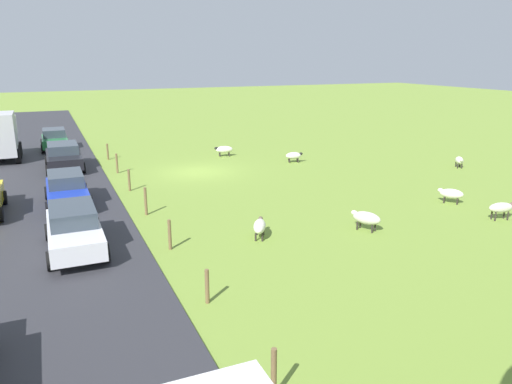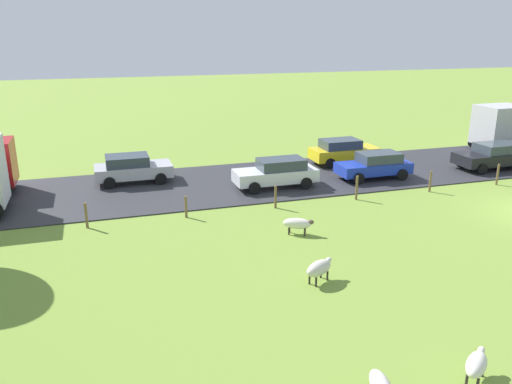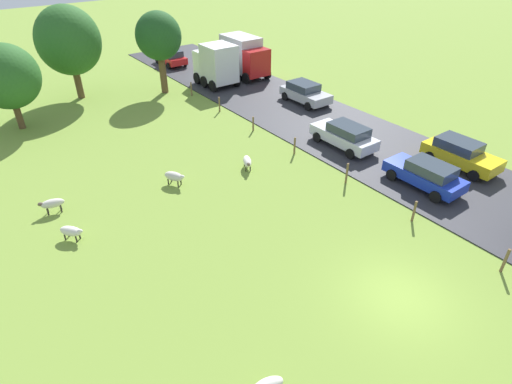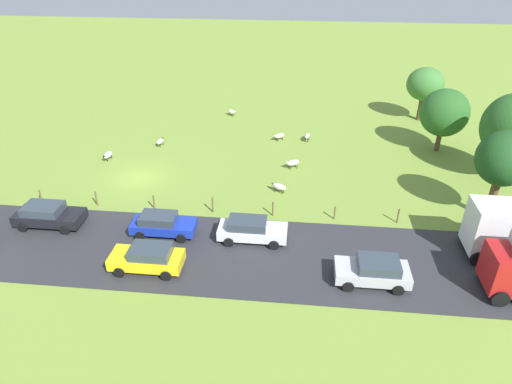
% 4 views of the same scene
% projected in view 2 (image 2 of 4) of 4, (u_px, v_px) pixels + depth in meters
% --- Properties ---
extents(road_strip, '(8.00, 80.00, 0.06)m').
position_uv_depth(road_strip, '(421.00, 166.00, 32.62)').
color(road_strip, '#2D2D33').
rests_on(road_strip, ground_plane).
extents(sheep_1, '(0.97, 1.30, 0.71)m').
position_uv_depth(sheep_1, '(298.00, 224.00, 21.70)').
color(sheep_1, silver).
rests_on(sheep_1, ground_plane).
extents(sheep_5, '(1.03, 1.12, 0.70)m').
position_uv_depth(sheep_5, '(477.00, 364.00, 12.61)').
color(sheep_5, silver).
rests_on(sheep_5, ground_plane).
extents(sheep_6, '(1.01, 1.28, 0.78)m').
position_uv_depth(sheep_6, '(319.00, 268.00, 17.56)').
color(sheep_6, beige).
rests_on(sheep_6, ground_plane).
extents(fence_post_1, '(0.12, 0.12, 1.19)m').
position_uv_depth(fence_post_1, '(498.00, 174.00, 28.60)').
color(fence_post_1, brown).
rests_on(fence_post_1, ground_plane).
extents(fence_post_2, '(0.12, 0.12, 1.14)m').
position_uv_depth(fence_post_2, '(430.00, 182.00, 27.36)').
color(fence_post_2, brown).
rests_on(fence_post_2, ground_plane).
extents(fence_post_3, '(0.12, 0.12, 1.24)m').
position_uv_depth(fence_post_3, '(357.00, 188.00, 26.10)').
color(fence_post_3, brown).
rests_on(fence_post_3, ground_plane).
extents(fence_post_4, '(0.12, 0.12, 1.12)m').
position_uv_depth(fence_post_4, '(276.00, 197.00, 24.87)').
color(fence_post_4, brown).
rests_on(fence_post_4, ground_plane).
extents(fence_post_5, '(0.12, 0.12, 1.02)m').
position_uv_depth(fence_post_5, '(186.00, 207.00, 23.63)').
color(fence_post_5, brown).
rests_on(fence_post_5, ground_plane).
extents(fence_post_6, '(0.12, 0.12, 1.15)m').
position_uv_depth(fence_post_6, '(86.00, 215.00, 22.37)').
color(fence_post_6, brown).
rests_on(fence_post_6, ground_plane).
extents(truck_0, '(2.80, 4.23, 3.18)m').
position_uv_depth(truck_0, '(506.00, 126.00, 36.27)').
color(truck_0, white).
rests_on(truck_0, road_strip).
extents(car_0, '(2.17, 4.59, 1.55)m').
position_uv_depth(car_0, '(494.00, 155.00, 31.74)').
color(car_0, black).
rests_on(car_0, road_strip).
extents(car_1, '(1.93, 4.24, 1.48)m').
position_uv_depth(car_1, '(375.00, 165.00, 29.64)').
color(car_1, '#1933B2').
rests_on(car_1, road_strip).
extents(car_2, '(2.02, 4.30, 1.57)m').
position_uv_depth(car_2, '(343.00, 151.00, 32.87)').
color(car_2, yellow).
rests_on(car_2, road_strip).
extents(car_4, '(2.16, 4.21, 1.53)m').
position_uv_depth(car_4, '(132.00, 168.00, 28.88)').
color(car_4, '#B7B7BC').
rests_on(car_4, road_strip).
extents(car_6, '(1.96, 4.48, 1.55)m').
position_uv_depth(car_6, '(277.00, 172.00, 27.98)').
color(car_6, silver).
rests_on(car_6, road_strip).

